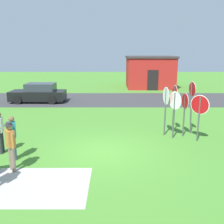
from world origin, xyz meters
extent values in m
plane|color=#47842D|center=(0.00, 0.00, 0.00)|extent=(80.00, 80.00, 0.00)
cube|color=#38383A|center=(0.00, 11.56, 0.00)|extent=(60.00, 6.40, 0.01)
cube|color=#ADAAA3|center=(-1.91, -2.66, 0.00)|extent=(3.20, 2.40, 0.01)
cube|color=#B2231E|center=(4.61, 18.89, 1.63)|extent=(5.02, 4.76, 3.25)
cube|color=#383333|center=(4.61, 18.89, 3.35)|extent=(5.22, 4.96, 0.20)
cube|color=black|center=(4.61, 16.49, 1.05)|extent=(1.10, 0.08, 2.10)
cube|color=black|center=(-5.55, 10.42, 0.53)|extent=(4.32, 1.86, 0.76)
cube|color=#2D333D|center=(-5.30, 10.42, 1.21)|extent=(2.26, 1.56, 0.60)
cylinder|color=black|center=(-6.89, 9.54, 0.32)|extent=(0.64, 0.23, 0.64)
cylinder|color=black|center=(-6.87, 11.34, 0.32)|extent=(0.64, 0.23, 0.64)
cylinder|color=black|center=(-4.23, 9.50, 0.32)|extent=(0.64, 0.23, 0.64)
cylinder|color=black|center=(-4.20, 11.30, 0.32)|extent=(0.64, 0.23, 0.64)
cylinder|color=#474C4C|center=(4.27, 2.42, 1.27)|extent=(0.20, 0.10, 2.54)
cylinder|color=white|center=(4.27, 2.42, 2.23)|extent=(0.15, 0.74, 0.74)
cylinder|color=#B70F14|center=(4.27, 2.42, 2.23)|extent=(0.15, 0.69, 0.69)
cylinder|color=#474C4C|center=(4.30, 1.29, 1.03)|extent=(0.10, 0.10, 2.07)
cylinder|color=white|center=(4.30, 1.29, 1.71)|extent=(0.64, 0.61, 0.87)
cylinder|color=#B70F14|center=(4.29, 1.28, 1.71)|extent=(0.60, 0.57, 0.81)
cylinder|color=#474C4C|center=(3.28, 1.73, 1.08)|extent=(0.09, 0.09, 2.17)
cylinder|color=white|center=(3.28, 1.73, 1.82)|extent=(0.41, 0.75, 0.84)
cylinder|color=#B70F14|center=(3.29, 1.73, 1.82)|extent=(0.38, 0.69, 0.78)
cylinder|color=#474C4C|center=(2.96, 2.16, 1.15)|extent=(0.08, 0.08, 2.30)
cylinder|color=white|center=(2.96, 2.16, 1.95)|extent=(0.13, 0.83, 0.84)
cylinder|color=#B70F14|center=(2.97, 2.17, 1.95)|extent=(0.12, 0.77, 0.78)
cylinder|color=#474C4C|center=(3.84, 2.01, 1.03)|extent=(0.08, 0.08, 2.05)
cylinder|color=white|center=(3.84, 2.01, 1.73)|extent=(0.11, 0.76, 0.77)
cylinder|color=#B70F14|center=(3.83, 2.01, 1.73)|extent=(0.11, 0.71, 0.71)
cylinder|color=#474C4C|center=(3.49, 2.64, 1.17)|extent=(0.08, 0.08, 2.34)
cylinder|color=white|center=(3.49, 2.64, 2.04)|extent=(0.10, 0.72, 0.73)
cylinder|color=#B70F14|center=(3.48, 2.64, 2.04)|extent=(0.09, 0.67, 0.67)
cylinder|color=#2D2D33|center=(-4.08, 0.05, 0.44)|extent=(0.14, 0.14, 0.88)
cylinder|color=beige|center=(-4.10, 0.18, 1.15)|extent=(0.09, 0.09, 0.52)
cylinder|color=#4C5670|center=(-3.35, -0.57, 0.44)|extent=(0.14, 0.14, 0.88)
cylinder|color=#4C5670|center=(-3.28, -0.78, 0.44)|extent=(0.14, 0.14, 0.88)
cube|color=teal|center=(-3.32, -0.68, 1.17)|extent=(0.32, 0.41, 0.58)
cylinder|color=teal|center=(-3.39, -0.45, 1.15)|extent=(0.09, 0.09, 0.52)
cylinder|color=teal|center=(-3.24, -0.91, 1.15)|extent=(0.09, 0.09, 0.52)
sphere|color=brown|center=(-3.32, -0.68, 1.58)|extent=(0.21, 0.21, 0.21)
cylinder|color=#7A6B56|center=(-3.10, -1.56, 0.44)|extent=(0.14, 0.14, 0.88)
cylinder|color=#7A6B56|center=(-2.95, -1.73, 0.44)|extent=(0.14, 0.14, 0.88)
cube|color=#B27533|center=(-3.02, -1.64, 1.17)|extent=(0.40, 0.42, 0.58)
cylinder|color=#B27533|center=(-3.18, -1.46, 1.15)|extent=(0.09, 0.09, 0.52)
cylinder|color=#B27533|center=(-2.87, -1.83, 1.15)|extent=(0.09, 0.09, 0.52)
sphere|color=#9E7051|center=(-3.02, -1.64, 1.58)|extent=(0.21, 0.21, 0.21)
cylinder|color=#333338|center=(-3.02, -1.64, 1.64)|extent=(0.32, 0.31, 0.02)
cylinder|color=#333338|center=(-3.02, -1.64, 1.69)|extent=(0.19, 0.19, 0.09)
camera|label=1|loc=(0.40, -9.70, 4.04)|focal=40.71mm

